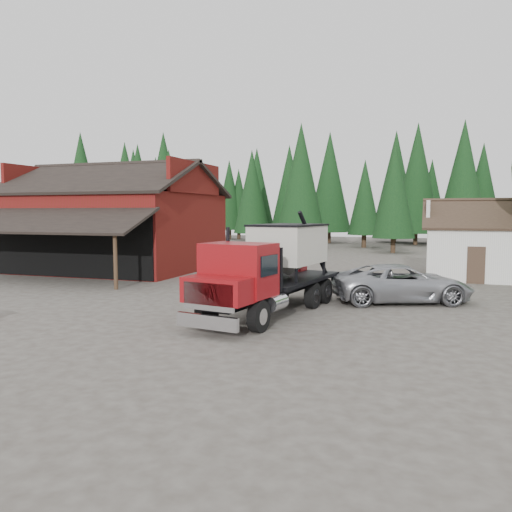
% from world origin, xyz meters
% --- Properties ---
extents(ground, '(120.00, 120.00, 0.00)m').
position_xyz_m(ground, '(0.00, 0.00, 0.00)').
color(ground, '#463F37').
rests_on(ground, ground).
extents(red_barn, '(12.80, 13.63, 7.18)m').
position_xyz_m(red_barn, '(-11.00, 9.90, 2.69)').
color(red_barn, maroon).
rests_on(red_barn, ground).
extents(farmhouse, '(8.60, 6.42, 4.65)m').
position_xyz_m(farmhouse, '(13.00, 13.00, 1.67)').
color(farmhouse, silver).
rests_on(farmhouse, ground).
extents(conifer_backdrop, '(76.00, 16.00, 16.00)m').
position_xyz_m(conifer_backdrop, '(0.00, 42.00, 0.00)').
color(conifer_backdrop, black).
rests_on(conifer_backdrop, ground).
extents(near_pine_a, '(4.40, 4.40, 11.40)m').
position_xyz_m(near_pine_a, '(-22.00, 28.00, 6.39)').
color(near_pine_a, '#382619').
rests_on(near_pine_a, ground).
extents(near_pine_b, '(3.96, 3.96, 10.40)m').
position_xyz_m(near_pine_b, '(6.00, 30.00, 5.89)').
color(near_pine_b, '#382619').
rests_on(near_pine_b, ground).
extents(near_pine_d, '(5.28, 5.28, 13.40)m').
position_xyz_m(near_pine_d, '(-4.00, 34.00, 7.39)').
color(near_pine_d, '#382619').
rests_on(near_pine_d, ground).
extents(feed_truck, '(3.72, 8.86, 3.88)m').
position_xyz_m(feed_truck, '(3.46, -1.08, 1.82)').
color(feed_truck, black).
rests_on(feed_truck, ground).
extents(silver_car, '(6.40, 4.62, 1.62)m').
position_xyz_m(silver_car, '(8.00, 3.00, 0.81)').
color(silver_car, '#A3A5AB').
rests_on(silver_car, ground).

